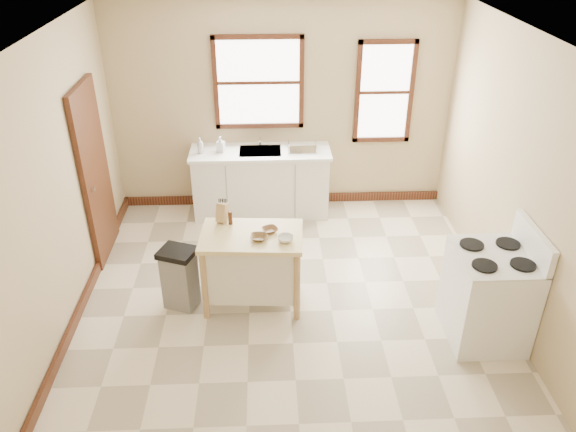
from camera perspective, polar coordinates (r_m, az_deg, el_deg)
The scene contains 23 objects.
floor at distance 6.05m, azimuth 0.27°, elevation -9.68°, with size 5.00×5.00×0.00m, color #F4E1C1.
ceiling at distance 4.79m, azimuth 0.35°, elevation 17.19°, with size 5.00×5.00×0.00m, color white.
wall_back at distance 7.58m, azimuth -0.63°, elevation 10.92°, with size 4.50×0.04×2.80m, color tan.
wall_left at distance 5.64m, azimuth -23.18°, elevation 1.53°, with size 0.04×5.00×2.80m, color tan.
wall_right at distance 5.82m, azimuth 23.02°, elevation 2.44°, with size 0.04×5.00×2.80m, color tan.
window_main at distance 7.45m, azimuth -3.01°, elevation 13.37°, with size 1.17×0.06×1.22m, color #35120E, non-canonical shape.
window_side at distance 7.66m, azimuth 9.76°, elevation 12.28°, with size 0.77×0.06×1.37m, color #35120E, non-canonical shape.
door_left at distance 6.88m, azimuth -19.02°, elevation 4.08°, with size 0.06×0.90×2.10m, color #35120E.
baseboard_back at distance 8.08m, azimuth -0.57°, elevation 1.81°, with size 4.50×0.04×0.12m, color #35120E.
baseboard_left at distance 6.33m, azimuth -20.53°, elevation -9.22°, with size 0.04×5.00×0.12m, color #35120E.
sink_counter at distance 7.66m, azimuth -2.76°, elevation 3.47°, with size 1.86×0.62×0.92m, color white, non-canonical shape.
faucet at distance 7.59m, azimuth -2.87°, elevation 7.94°, with size 0.03×0.03×0.22m, color silver.
soap_bottle_a at distance 7.43m, azimuth -8.91°, elevation 7.09°, with size 0.08×0.08×0.22m, color #B2B2B2.
soap_bottle_b at distance 7.44m, azimuth -6.86°, elevation 7.26°, with size 0.09×0.10×0.21m, color #B2B2B2.
dish_rack at distance 7.44m, azimuth 1.45°, elevation 6.99°, with size 0.37×0.28×0.09m, color silver, non-canonical shape.
kitchen_island at distance 5.95m, azimuth -3.61°, elevation -5.37°, with size 1.04×0.66×0.85m, color #FCE894, non-canonical shape.
knife_block at distance 5.92m, azimuth -6.70°, elevation 0.30°, with size 0.10×0.10×0.20m, color tan, non-canonical shape.
pepper_grinder at distance 5.88m, azimuth -5.88°, elevation -0.18°, with size 0.04×0.04×0.15m, color #472413.
bowl_a at distance 5.62m, azimuth -2.99°, elevation -2.19°, with size 0.17×0.17×0.04m, color brown.
bowl_b at distance 5.75m, azimuth -1.85°, elevation -1.41°, with size 0.16×0.16×0.04m, color brown.
bowl_c at distance 5.58m, azimuth -0.25°, elevation -2.33°, with size 0.16×0.16×0.05m, color silver.
trash_bin at distance 6.05m, azimuth -10.93°, elevation -6.19°, with size 0.36×0.30×0.69m, color gray, non-canonical shape.
gas_stove at distance 5.74m, azimuth 19.84°, elevation -6.59°, with size 0.76×0.77×1.22m, color white, non-canonical shape.
Camera 1 is at (-0.23, -4.67, 3.83)m, focal length 35.00 mm.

